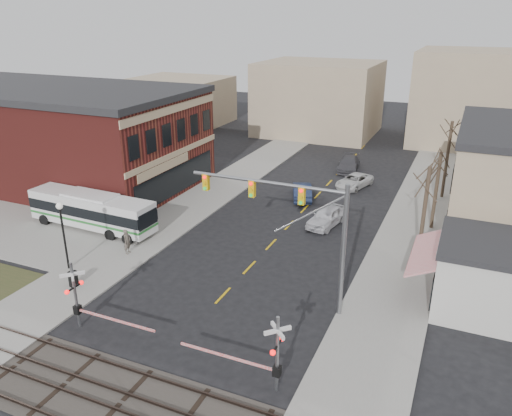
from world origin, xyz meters
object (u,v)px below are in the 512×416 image
(transit_bus, at_px, (92,210))
(car_b, at_px, (302,191))
(street_lamp, at_px, (62,223))
(trash_bin, at_px, (73,279))
(car_d, at_px, (349,164))
(car_c, at_px, (354,181))
(pedestrian_near, at_px, (127,241))
(rr_crossing_west, at_px, (82,297))
(pedestrian_far, at_px, (143,220))
(car_a, at_px, (327,216))
(traffic_signal_mast, at_px, (299,217))
(rr_crossing_east, at_px, (268,353))

(transit_bus, height_order, car_b, transit_bus)
(transit_bus, bearing_deg, street_lamp, -63.21)
(street_lamp, distance_m, car_b, 22.29)
(trash_bin, distance_m, car_d, 33.58)
(car_c, xyz_separation_m, pedestrian_near, (-11.54, -21.38, 0.39))
(rr_crossing_west, bearing_deg, car_c, 74.80)
(pedestrian_far, bearing_deg, trash_bin, -113.20)
(street_lamp, height_order, car_a, street_lamp)
(car_c, bearing_deg, traffic_signal_mast, -69.04)
(rr_crossing_east, height_order, pedestrian_near, rr_crossing_east)
(trash_bin, bearing_deg, traffic_signal_mast, 15.24)
(car_b, height_order, car_d, car_b)
(street_lamp, relative_size, car_d, 0.93)
(pedestrian_near, xyz_separation_m, pedestrian_far, (-1.45, 3.93, -0.10))
(traffic_signal_mast, distance_m, car_c, 23.45)
(rr_crossing_west, relative_size, pedestrian_far, 3.40)
(transit_bus, relative_size, rr_crossing_west, 2.00)
(pedestrian_far, bearing_deg, pedestrian_near, -100.08)
(trash_bin, xyz_separation_m, pedestrian_near, (0.31, 5.18, 0.44))
(car_b, height_order, car_c, car_b)
(car_b, bearing_deg, trash_bin, 48.26)
(street_lamp, xyz_separation_m, trash_bin, (1.99, -1.68, -2.88))
(transit_bus, height_order, rr_crossing_west, rr_crossing_west)
(car_a, xyz_separation_m, car_d, (-2.09, 15.93, -0.05))
(transit_bus, height_order, traffic_signal_mast, traffic_signal_mast)
(street_lamp, xyz_separation_m, car_a, (14.02, 14.48, -2.69))
(traffic_signal_mast, xyz_separation_m, trash_bin, (-13.70, -3.73, -5.10))
(traffic_signal_mast, bearing_deg, street_lamp, -172.55)
(rr_crossing_east, xyz_separation_m, pedestrian_far, (-16.01, 12.64, -1.03))
(rr_crossing_west, relative_size, pedestrian_near, 3.02)
(trash_bin, height_order, pedestrian_far, pedestrian_far)
(car_a, bearing_deg, rr_crossing_east, -70.13)
(traffic_signal_mast, distance_m, rr_crossing_west, 12.69)
(trash_bin, bearing_deg, car_d, 72.79)
(street_lamp, bearing_deg, pedestrian_near, 56.60)
(car_b, distance_m, pedestrian_near, 17.96)
(car_c, relative_size, car_d, 0.92)
(car_a, relative_size, pedestrian_near, 2.52)
(street_lamp, relative_size, car_a, 1.02)
(car_b, bearing_deg, pedestrian_near, 43.32)
(trash_bin, bearing_deg, car_b, 69.20)
(rr_crossing_west, relative_size, car_a, 1.20)
(rr_crossing_east, relative_size, pedestrian_near, 3.02)
(street_lamp, height_order, car_c, street_lamp)
(street_lamp, height_order, pedestrian_near, street_lamp)
(transit_bus, xyz_separation_m, pedestrian_far, (3.98, 1.25, -0.69))
(traffic_signal_mast, xyz_separation_m, pedestrian_far, (-14.84, 5.38, -4.77))
(rr_crossing_west, xyz_separation_m, car_a, (8.27, 19.37, -1.17))
(car_c, height_order, car_d, car_d)
(car_d, bearing_deg, street_lamp, -117.53)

